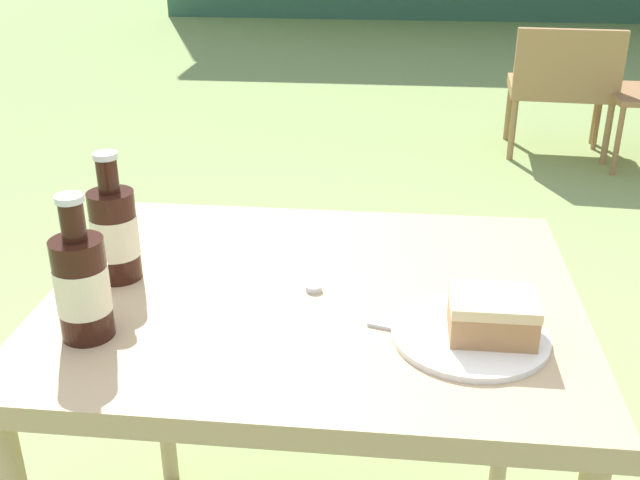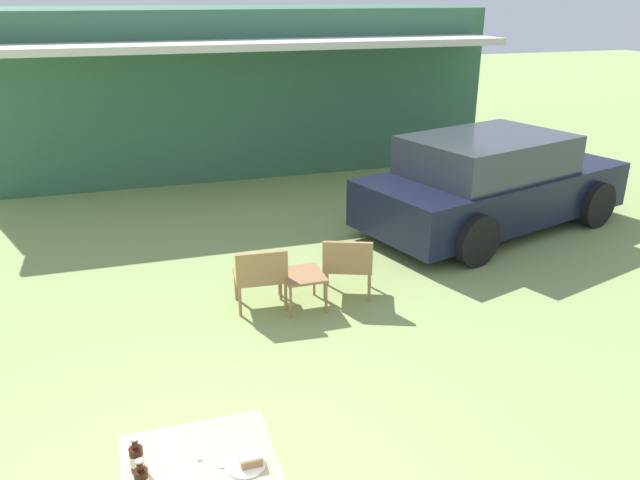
% 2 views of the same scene
% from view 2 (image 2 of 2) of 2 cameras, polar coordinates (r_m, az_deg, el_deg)
% --- Properties ---
extents(cabin_building, '(9.52, 5.30, 3.05)m').
position_cam_2_polar(cabin_building, '(13.72, -8.31, 13.98)').
color(cabin_building, '#38664C').
rests_on(cabin_building, ground_plane).
extents(parked_car, '(4.52, 2.87, 1.42)m').
position_cam_2_polar(parked_car, '(9.65, 15.40, 5.03)').
color(parked_car, black).
rests_on(parked_car, ground_plane).
extents(wicker_chair_cushioned, '(0.60, 0.49, 0.73)m').
position_cam_2_polar(wicker_chair_cushioned, '(6.97, -5.48, -2.99)').
color(wicker_chair_cushioned, '#9E7547').
rests_on(wicker_chair_cushioned, ground_plane).
extents(wicker_chair_plain, '(0.69, 0.63, 0.73)m').
position_cam_2_polar(wicker_chair_plain, '(7.21, 2.56, -2.04)').
color(wicker_chair_plain, '#9E7547').
rests_on(wicker_chair_plain, ground_plane).
extents(garden_side_table, '(0.46, 0.51, 0.41)m').
position_cam_2_polar(garden_side_table, '(6.99, -1.59, -3.45)').
color(garden_side_table, '#996B42').
rests_on(garden_side_table, ground_plane).
extents(patio_table, '(0.90, 0.73, 0.74)m').
position_cam_2_polar(patio_table, '(4.04, -10.90, -19.92)').
color(patio_table, tan).
rests_on(patio_table, ground_plane).
extents(cake_on_plate, '(0.24, 0.24, 0.08)m').
position_cam_2_polar(cake_on_plate, '(3.90, -6.55, -19.43)').
color(cake_on_plate, white).
rests_on(cake_on_plate, patio_table).
extents(cola_bottle_near, '(0.08, 0.08, 0.23)m').
position_cam_2_polar(cola_bottle_near, '(3.94, -16.41, -18.62)').
color(cola_bottle_near, black).
rests_on(cola_bottle_near, patio_table).
extents(fork, '(0.17, 0.06, 0.01)m').
position_cam_2_polar(fork, '(3.91, -7.93, -19.90)').
color(fork, silver).
rests_on(fork, patio_table).
extents(loose_bottle_cap, '(0.03, 0.03, 0.01)m').
position_cam_2_polar(loose_bottle_cap, '(3.99, -11.03, -19.07)').
color(loose_bottle_cap, silver).
rests_on(loose_bottle_cap, patio_table).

